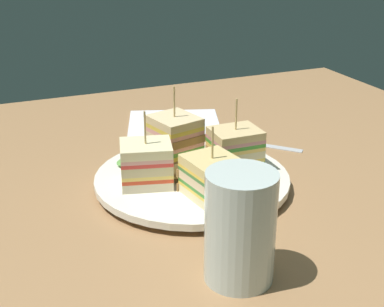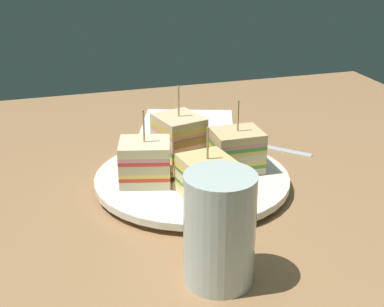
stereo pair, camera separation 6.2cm
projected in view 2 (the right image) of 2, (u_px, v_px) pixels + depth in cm
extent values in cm
cube|color=#A3774D|center=(192.00, 193.00, 70.66)|extent=(104.29, 90.67, 1.80)
cylinder|color=white|center=(192.00, 184.00, 70.17)|extent=(15.28, 15.28, 0.72)
cylinder|color=white|center=(192.00, 178.00, 69.86)|extent=(24.64, 24.64, 0.88)
cube|color=beige|center=(180.00, 154.00, 74.83)|extent=(6.77, 7.26, 1.02)
cube|color=#9E7242|center=(192.00, 161.00, 72.47)|extent=(5.22, 1.55, 1.02)
cube|color=yellow|center=(180.00, 148.00, 74.52)|extent=(6.77, 7.26, 0.57)
cube|color=#5AA53E|center=(180.00, 144.00, 74.29)|extent=(6.77, 7.26, 0.57)
cube|color=#EEA3A7|center=(180.00, 141.00, 74.07)|extent=(6.77, 7.26, 0.57)
cube|color=beige|center=(180.00, 135.00, 73.76)|extent=(6.77, 7.26, 1.02)
cube|color=#9E7242|center=(192.00, 142.00, 71.41)|extent=(5.22, 1.55, 1.02)
cube|color=pink|center=(180.00, 129.00, 73.45)|extent=(6.77, 7.26, 0.57)
cube|color=#ECCE4A|center=(180.00, 125.00, 73.23)|extent=(6.77, 7.26, 0.57)
cube|color=beige|center=(180.00, 120.00, 72.92)|extent=(6.77, 7.26, 1.02)
cylinder|color=tan|center=(180.00, 101.00, 71.91)|extent=(0.24, 0.24, 4.16)
cube|color=beige|center=(145.00, 176.00, 68.17)|extent=(7.27, 6.71, 1.12)
cube|color=#9E7242|center=(169.00, 176.00, 68.27)|extent=(1.57, 5.11, 1.12)
cube|color=#DD4223|center=(145.00, 170.00, 67.85)|extent=(7.27, 6.71, 0.47)
cube|color=#F4CC5E|center=(145.00, 167.00, 67.67)|extent=(7.27, 6.71, 0.47)
cube|color=#CEBB8A|center=(144.00, 161.00, 67.36)|extent=(7.27, 6.71, 1.12)
cube|color=#9E7242|center=(169.00, 160.00, 67.47)|extent=(1.57, 5.11, 1.12)
cube|color=#DE3C36|center=(144.00, 155.00, 67.05)|extent=(7.27, 6.71, 0.47)
cube|color=#E39D94|center=(144.00, 151.00, 66.86)|extent=(7.27, 6.71, 0.47)
cube|color=beige|center=(144.00, 145.00, 66.55)|extent=(7.27, 6.71, 1.12)
cylinder|color=tan|center=(143.00, 125.00, 65.54)|extent=(0.24, 0.24, 4.06)
cube|color=beige|center=(205.00, 193.00, 64.12)|extent=(6.38, 6.87, 1.04)
cube|color=#9E7242|center=(194.00, 182.00, 66.61)|extent=(5.39, 1.05, 1.04)
cube|color=#EFC94A|center=(205.00, 187.00, 63.84)|extent=(6.38, 6.87, 0.41)
cube|color=#3D8B35|center=(205.00, 184.00, 63.68)|extent=(6.38, 6.87, 0.41)
cube|color=beige|center=(205.00, 178.00, 63.40)|extent=(6.38, 6.87, 1.04)
cube|color=#B2844C|center=(194.00, 168.00, 65.88)|extent=(5.39, 1.05, 1.04)
cube|color=#417C3A|center=(205.00, 172.00, 63.11)|extent=(6.38, 6.87, 0.41)
cube|color=yellow|center=(205.00, 169.00, 62.95)|extent=(6.38, 6.87, 0.41)
cube|color=#DFC47A|center=(205.00, 163.00, 62.67)|extent=(6.38, 6.87, 1.04)
cylinder|color=tan|center=(205.00, 144.00, 61.72)|extent=(0.24, 0.24, 3.85)
cube|color=beige|center=(236.00, 165.00, 71.34)|extent=(6.19, 5.22, 0.97)
cube|color=#B2844C|center=(214.00, 168.00, 70.57)|extent=(0.32, 5.02, 0.97)
cube|color=#499333|center=(236.00, 160.00, 71.05)|extent=(6.19, 5.22, 0.49)
cube|color=#EEC853|center=(236.00, 157.00, 70.86)|extent=(6.19, 5.22, 0.49)
cube|color=beige|center=(236.00, 152.00, 70.58)|extent=(6.19, 5.22, 0.97)
cube|color=#B2844C|center=(214.00, 154.00, 69.81)|extent=(0.32, 5.02, 0.97)
cube|color=#F2CA61|center=(236.00, 146.00, 70.30)|extent=(6.19, 5.22, 0.49)
cube|color=green|center=(236.00, 143.00, 70.11)|extent=(6.19, 5.22, 0.49)
cube|color=pink|center=(237.00, 139.00, 69.92)|extent=(6.19, 5.22, 0.49)
cube|color=#DEBF83|center=(237.00, 134.00, 69.64)|extent=(6.19, 5.22, 0.97)
cylinder|color=tan|center=(237.00, 115.00, 68.66)|extent=(0.24, 0.24, 4.06)
cylinder|color=#E1C06E|center=(198.00, 172.00, 69.86)|extent=(5.05, 5.02, 1.13)
cylinder|color=#DFBF6B|center=(179.00, 171.00, 68.89)|extent=(5.29, 5.28, 0.41)
cylinder|color=#EFCA7C|center=(182.00, 170.00, 68.79)|extent=(4.11, 4.11, 0.55)
ellipsoid|color=#60A046|center=(132.00, 159.00, 73.14)|extent=(3.48, 2.98, 0.80)
ellipsoid|color=#4A8D2F|center=(138.00, 162.00, 72.41)|extent=(4.12, 4.54, 0.84)
ellipsoid|color=#519E3E|center=(138.00, 158.00, 73.33)|extent=(3.93, 3.73, 1.14)
ellipsoid|color=#60AC51|center=(142.00, 150.00, 75.62)|extent=(4.63, 4.52, 1.49)
ellipsoid|color=#489846|center=(136.00, 153.00, 75.19)|extent=(2.50, 3.59, 0.92)
cylinder|color=#E24B32|center=(145.00, 156.00, 73.70)|extent=(3.95, 3.97, 0.85)
cube|color=silver|center=(277.00, 149.00, 81.71)|extent=(8.24, 8.54, 0.25)
ellipsoid|color=silver|center=(236.00, 138.00, 84.62)|extent=(4.43, 4.46, 1.00)
cube|color=white|center=(188.00, 123.00, 91.83)|extent=(18.70, 17.99, 0.50)
cylinder|color=silver|center=(219.00, 229.00, 50.08)|extent=(6.62, 6.62, 10.87)
cylinder|color=#E9BF46|center=(219.00, 265.00, 51.59)|extent=(6.09, 6.09, 3.14)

